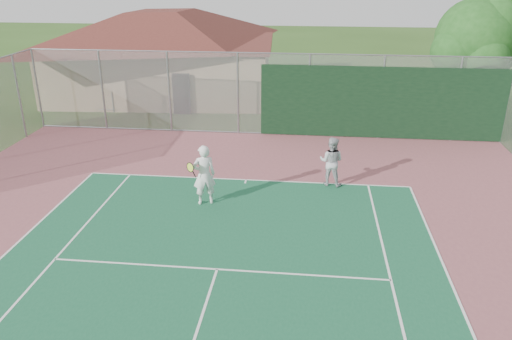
{
  "coord_description": "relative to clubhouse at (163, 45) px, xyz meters",
  "views": [
    {
      "loc": [
        2.06,
        -3.67,
        6.8
      ],
      "look_at": [
        0.64,
        9.18,
        1.51
      ],
      "focal_mm": 35.0,
      "sensor_mm": 36.0,
      "label": 1
    }
  ],
  "objects": [
    {
      "name": "back_fence",
      "position": [
        8.23,
        -6.66,
        -1.11
      ],
      "size": [
        20.08,
        0.11,
        3.53
      ],
      "color": "gray",
      "rests_on": "ground"
    },
    {
      "name": "clubhouse",
      "position": [
        0.0,
        0.0,
        0.0
      ],
      "size": [
        13.19,
        9.26,
        5.47
      ],
      "rotation": [
        0.0,
        0.0,
        0.07
      ],
      "color": "tan",
      "rests_on": "ground"
    },
    {
      "name": "bleachers",
      "position": [
        -2.92,
        -3.17,
        -2.22
      ],
      "size": [
        2.86,
        1.75,
        1.05
      ],
      "rotation": [
        0.0,
        0.0,
        -0.01
      ],
      "color": "#9D3624",
      "rests_on": "ground"
    },
    {
      "name": "tree",
      "position": [
        15.41,
        -3.88,
        0.99
      ],
      "size": [
        4.1,
        3.89,
        5.72
      ],
      "color": "#3C2A16",
      "rests_on": "ground"
    },
    {
      "name": "player_white_front",
      "position": [
        5.1,
        -13.69,
        -1.83
      ],
      "size": [
        0.9,
        0.75,
        1.89
      ],
      "rotation": [
        0.0,
        0.0,
        3.5
      ],
      "color": "white",
      "rests_on": "ground"
    },
    {
      "name": "player_grey_back",
      "position": [
        8.97,
        -11.83,
        -1.95
      ],
      "size": [
        0.93,
        0.8,
        1.66
      ],
      "rotation": [
        0.0,
        0.0,
        2.9
      ],
      "color": "#A7A9AC",
      "rests_on": "ground"
    }
  ]
}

